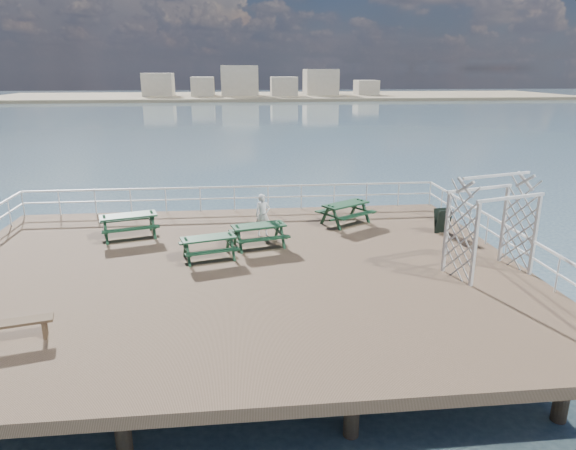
{
  "coord_description": "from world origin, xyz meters",
  "views": [
    {
      "loc": [
        0.07,
        -15.04,
        5.98
      ],
      "look_at": [
        1.73,
        0.82,
        1.1
      ],
      "focal_mm": 32.0,
      "sensor_mm": 36.0,
      "label": 1
    }
  ],
  "objects_px": {
    "picnic_table_b": "(259,231)",
    "flat_bench_far": "(13,326)",
    "picnic_table_d": "(208,243)",
    "person": "(263,215)",
    "trellis_arbor": "(491,230)",
    "picnic_table_a": "(129,221)",
    "picnic_table_c": "(346,209)"
  },
  "relations": [
    {
      "from": "picnic_table_c",
      "to": "flat_bench_far",
      "type": "bearing_deg",
      "value": -170.49
    },
    {
      "from": "flat_bench_far",
      "to": "picnic_table_b",
      "type": "bearing_deg",
      "value": 31.63
    },
    {
      "from": "picnic_table_c",
      "to": "picnic_table_d",
      "type": "bearing_deg",
      "value": -178.59
    },
    {
      "from": "picnic_table_b",
      "to": "picnic_table_c",
      "type": "relative_size",
      "value": 0.86
    },
    {
      "from": "picnic_table_b",
      "to": "picnic_table_c",
      "type": "bearing_deg",
      "value": 20.63
    },
    {
      "from": "picnic_table_d",
      "to": "trellis_arbor",
      "type": "distance_m",
      "value": 8.76
    },
    {
      "from": "trellis_arbor",
      "to": "person",
      "type": "height_order",
      "value": "trellis_arbor"
    },
    {
      "from": "picnic_table_a",
      "to": "flat_bench_far",
      "type": "distance_m",
      "value": 7.58
    },
    {
      "from": "picnic_table_a",
      "to": "picnic_table_c",
      "type": "bearing_deg",
      "value": -9.96
    },
    {
      "from": "picnic_table_b",
      "to": "flat_bench_far",
      "type": "distance_m",
      "value": 8.38
    },
    {
      "from": "picnic_table_a",
      "to": "flat_bench_far",
      "type": "bearing_deg",
      "value": -115.27
    },
    {
      "from": "picnic_table_c",
      "to": "picnic_table_d",
      "type": "height_order",
      "value": "picnic_table_c"
    },
    {
      "from": "picnic_table_c",
      "to": "trellis_arbor",
      "type": "xyz_separation_m",
      "value": [
        3.18,
        -5.59,
        0.75
      ]
    },
    {
      "from": "picnic_table_a",
      "to": "picnic_table_d",
      "type": "distance_m",
      "value": 3.96
    },
    {
      "from": "person",
      "to": "trellis_arbor",
      "type": "bearing_deg",
      "value": -42.48
    },
    {
      "from": "picnic_table_b",
      "to": "flat_bench_far",
      "type": "relative_size",
      "value": 1.22
    },
    {
      "from": "picnic_table_b",
      "to": "flat_bench_far",
      "type": "height_order",
      "value": "picnic_table_b"
    },
    {
      "from": "picnic_table_b",
      "to": "person",
      "type": "distance_m",
      "value": 1.26
    },
    {
      "from": "flat_bench_far",
      "to": "trellis_arbor",
      "type": "distance_m",
      "value": 13.0
    },
    {
      "from": "picnic_table_d",
      "to": "flat_bench_far",
      "type": "xyz_separation_m",
      "value": [
        -4.19,
        -4.91,
        -0.18
      ]
    },
    {
      "from": "picnic_table_a",
      "to": "flat_bench_far",
      "type": "relative_size",
      "value": 1.36
    },
    {
      "from": "picnic_table_a",
      "to": "picnic_table_c",
      "type": "height_order",
      "value": "picnic_table_a"
    },
    {
      "from": "trellis_arbor",
      "to": "flat_bench_far",
      "type": "bearing_deg",
      "value": 176.01
    },
    {
      "from": "trellis_arbor",
      "to": "picnic_table_a",
      "type": "bearing_deg",
      "value": 141.33
    },
    {
      "from": "picnic_table_b",
      "to": "trellis_arbor",
      "type": "xyz_separation_m",
      "value": [
        6.78,
        -3.15,
        0.79
      ]
    },
    {
      "from": "picnic_table_d",
      "to": "person",
      "type": "bearing_deg",
      "value": 35.05
    },
    {
      "from": "picnic_table_d",
      "to": "trellis_arbor",
      "type": "relative_size",
      "value": 0.67
    },
    {
      "from": "person",
      "to": "picnic_table_b",
      "type": "bearing_deg",
      "value": -108.77
    },
    {
      "from": "picnic_table_a",
      "to": "trellis_arbor",
      "type": "height_order",
      "value": "trellis_arbor"
    },
    {
      "from": "picnic_table_c",
      "to": "trellis_arbor",
      "type": "bearing_deg",
      "value": -92.46
    },
    {
      "from": "picnic_table_d",
      "to": "person",
      "type": "xyz_separation_m",
      "value": [
        1.9,
        2.28,
        0.24
      ]
    },
    {
      "from": "picnic_table_b",
      "to": "person",
      "type": "bearing_deg",
      "value": 66.53
    }
  ]
}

